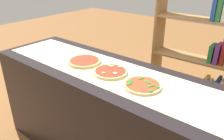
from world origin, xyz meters
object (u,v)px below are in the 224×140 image
(pizza_plain_0, at_px, (85,61))
(pizza_mushroom_1, at_px, (110,72))
(pizza_spinach_2, at_px, (142,85))
(bookshelf, at_px, (202,61))

(pizza_plain_0, bearing_deg, pizza_mushroom_1, -4.12)
(pizza_mushroom_1, bearing_deg, pizza_spinach_2, -4.53)
(pizza_mushroom_1, relative_size, bookshelf, 0.16)
(pizza_plain_0, xyz_separation_m, pizza_spinach_2, (0.60, -0.05, -0.00))
(pizza_mushroom_1, bearing_deg, pizza_plain_0, 175.88)
(pizza_spinach_2, distance_m, bookshelf, 1.02)
(pizza_plain_0, relative_size, bookshelf, 0.17)
(pizza_mushroom_1, bearing_deg, bookshelf, 69.46)
(pizza_spinach_2, height_order, bookshelf, bookshelf)
(pizza_plain_0, bearing_deg, bookshelf, 55.18)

